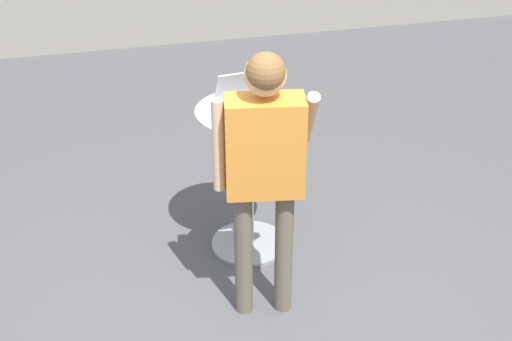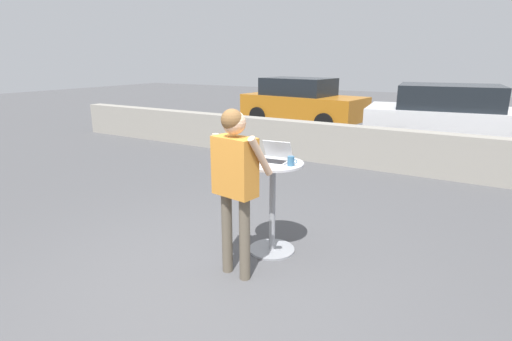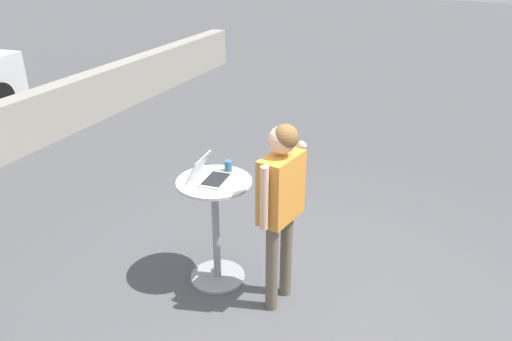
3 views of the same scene
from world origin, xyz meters
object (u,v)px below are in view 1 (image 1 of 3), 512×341
(coffee_mug, at_px, (285,101))
(standing_person, at_px, (264,156))
(cafe_table, at_px, (248,168))
(laptop, at_px, (246,100))

(coffee_mug, bearing_deg, standing_person, -114.76)
(cafe_table, xyz_separation_m, laptop, (-0.01, 0.04, 0.48))
(coffee_mug, height_order, standing_person, standing_person)
(cafe_table, height_order, laptop, laptop)
(cafe_table, distance_m, laptop, 0.48)
(laptop, bearing_deg, cafe_table, -81.90)
(standing_person, bearing_deg, laptop, 85.49)
(laptop, relative_size, coffee_mug, 3.22)
(laptop, distance_m, coffee_mug, 0.25)
(cafe_table, bearing_deg, standing_person, -95.30)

